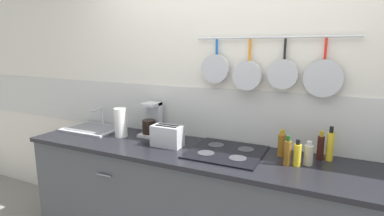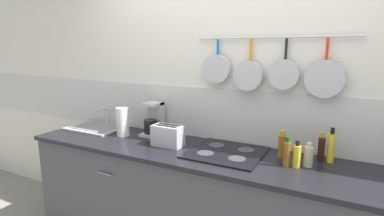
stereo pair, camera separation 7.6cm
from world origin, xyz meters
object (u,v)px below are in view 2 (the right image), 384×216
coffee_maker (154,121)px  bottle_vinegar (297,156)px  bottle_sesame_oil (309,156)px  paper_towel_roll (123,122)px  toaster (168,136)px  bottle_cooking_wine (282,145)px  bottle_dish_soap (331,147)px  bottle_olive_oil (287,154)px  bottle_hot_sauce (321,149)px

coffee_maker → bottle_vinegar: 1.27m
bottle_vinegar → bottle_sesame_oil: (0.07, 0.05, -0.01)m
paper_towel_roll → bottle_vinegar: (1.47, -0.03, -0.05)m
paper_towel_roll → bottle_sesame_oil: 1.54m
paper_towel_roll → bottle_sesame_oil: bearing=0.6°
bottle_vinegar → paper_towel_roll: bearing=178.7°
toaster → bottle_cooking_wine: bottle_cooking_wine is taller
bottle_sesame_oil → bottle_dish_soap: 0.20m
bottle_olive_oil → bottle_hot_sauce: bottle_hot_sauce is taller
bottle_dish_soap → toaster: bearing=-169.4°
bottle_sesame_oil → bottle_dish_soap: bearing=50.6°
paper_towel_roll → bottle_sesame_oil: size_ratio=1.56×
bottle_olive_oil → bottle_sesame_oil: bearing=29.0°
bottle_olive_oil → bottle_sesame_oil: bottle_olive_oil is taller
bottle_vinegar → bottle_sesame_oil: bottle_vinegar is taller
bottle_cooking_wine → bottle_dish_soap: 0.32m
coffee_maker → bottle_olive_oil: (1.19, -0.22, -0.03)m
bottle_cooking_wine → bottle_dish_soap: bearing=9.8°
coffee_maker → bottle_olive_oil: coffee_maker is taller
paper_towel_roll → bottle_olive_oil: (1.41, -0.05, -0.04)m
bottle_olive_oil → bottle_dish_soap: size_ratio=0.84×
toaster → bottle_hot_sauce: size_ratio=1.27×
bottle_olive_oil → bottle_hot_sauce: bearing=47.4°
bottle_olive_oil → bottle_vinegar: (0.06, 0.02, -0.01)m
paper_towel_roll → bottle_hot_sauce: paper_towel_roll is taller
toaster → coffee_maker: bearing=142.7°
toaster → bottle_cooking_wine: 0.86m
toaster → bottle_sesame_oil: size_ratio=1.60×
toaster → bottle_dish_soap: size_ratio=1.08×
toaster → bottle_vinegar: bearing=1.0°
bottle_cooking_wine → bottle_olive_oil: (0.06, -0.17, 0.00)m
bottle_cooking_wine → bottle_dish_soap: bottle_dish_soap is taller
paper_towel_roll → bottle_hot_sauce: 1.61m
bottle_olive_oil → bottle_cooking_wine: bearing=110.9°
bottle_olive_oil → bottle_hot_sauce: (0.19, 0.21, 0.00)m
coffee_maker → bottle_cooking_wine: bearing=-2.6°
paper_towel_roll → bottle_cooking_wine: (1.35, 0.11, -0.04)m
coffee_maker → bottle_dish_soap: size_ratio=1.21×
bottle_olive_oil → bottle_sesame_oil: size_ratio=1.25×
bottle_hot_sauce → bottle_olive_oil: bearing=-132.6°
bottle_olive_oil → toaster: bearing=179.9°
paper_towel_roll → coffee_maker: (0.22, 0.16, -0.00)m
paper_towel_roll → bottle_vinegar: 1.47m
bottle_cooking_wine → bottle_olive_oil: bearing=-69.1°
paper_towel_roll → bottle_cooking_wine: 1.35m
toaster → paper_towel_roll: bearing=174.1°
bottle_vinegar → bottle_hot_sauce: (0.13, 0.19, 0.01)m
bottle_sesame_oil → bottle_cooking_wine: bearing=153.1°
bottle_olive_oil → coffee_maker: bearing=169.7°
bottle_dish_soap → coffee_maker: bearing=-179.9°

